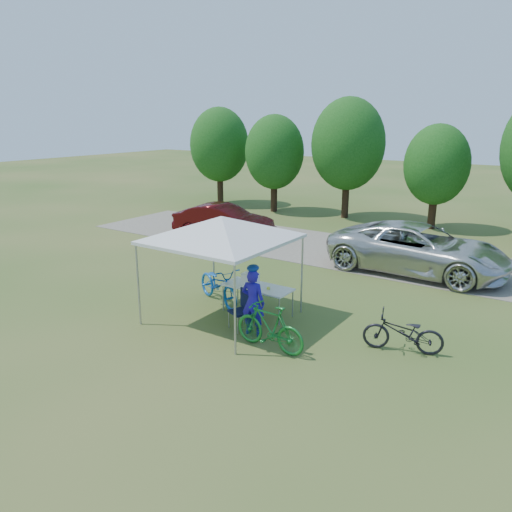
{
  "coord_description": "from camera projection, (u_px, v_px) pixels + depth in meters",
  "views": [
    {
      "loc": [
        7.54,
        -9.63,
        5.13
      ],
      "look_at": [
        -0.31,
        2.0,
        1.18
      ],
      "focal_mm": 35.0,
      "sensor_mm": 36.0,
      "label": 1
    }
  ],
  "objects": [
    {
      "name": "gravel_strip",
      "position": [
        348.0,
        252.0,
        19.51
      ],
      "size": [
        24.0,
        5.0,
        0.02
      ],
      "primitive_type": "cube",
      "color": "gray",
      "rests_on": "ground"
    },
    {
      "name": "ground",
      "position": [
        223.0,
        318.0,
        13.13
      ],
      "size": [
        100.0,
        100.0,
        0.0
      ],
      "primitive_type": "plane",
      "color": "#2D5119",
      "rests_on": "ground"
    },
    {
      "name": "cooler",
      "position": [
        250.0,
        279.0,
        13.3
      ],
      "size": [
        0.43,
        0.29,
        0.31
      ],
      "color": "white",
      "rests_on": "folding_table"
    },
    {
      "name": "canopy",
      "position": [
        221.0,
        219.0,
        12.41
      ],
      "size": [
        4.53,
        4.53,
        3.0
      ],
      "color": "#A5A5AA",
      "rests_on": "ground"
    },
    {
      "name": "bike_blue",
      "position": [
        219.0,
        284.0,
        14.05
      ],
      "size": [
        2.2,
        1.52,
        1.1
      ],
      "primitive_type": "imported",
      "rotation": [
        0.0,
        0.0,
        1.15
      ],
      "color": "blue",
      "rests_on": "ground"
    },
    {
      "name": "cyclist",
      "position": [
        253.0,
        302.0,
        11.94
      ],
      "size": [
        0.65,
        0.47,
        1.65
      ],
      "primitive_type": "imported",
      "rotation": [
        0.0,
        0.0,
        3.26
      ],
      "color": "#1F13A2",
      "rests_on": "ground"
    },
    {
      "name": "folding_table",
      "position": [
        257.0,
        288.0,
        13.23
      ],
      "size": [
        1.89,
        0.79,
        0.78
      ],
      "color": "white",
      "rests_on": "ground"
    },
    {
      "name": "sedan",
      "position": [
        224.0,
        221.0,
        21.61
      ],
      "size": [
        4.57,
        2.34,
        1.44
      ],
      "primitive_type": "imported",
      "rotation": [
        0.0,
        0.0,
        1.77
      ],
      "color": "#450B0D",
      "rests_on": "gravel_strip"
    },
    {
      "name": "treeline",
      "position": [
        399.0,
        151.0,
        23.54
      ],
      "size": [
        24.89,
        4.28,
        6.3
      ],
      "color": "#382314",
      "rests_on": "ground"
    },
    {
      "name": "ice_cream_cup",
      "position": [
        268.0,
        288.0,
        12.97
      ],
      "size": [
        0.08,
        0.08,
        0.06
      ],
      "primitive_type": "cylinder",
      "color": "#E7F239",
      "rests_on": "folding_table"
    },
    {
      "name": "bike_dark",
      "position": [
        403.0,
        333.0,
        11.13
      ],
      "size": [
        1.86,
        1.09,
        0.93
      ],
      "primitive_type": "imported",
      "rotation": [
        0.0,
        0.0,
        -1.28
      ],
      "color": "black",
      "rests_on": "ground"
    },
    {
      "name": "folding_chair",
      "position": [
        243.0,
        306.0,
        12.4
      ],
      "size": [
        0.64,
        0.67,
        0.96
      ],
      "rotation": [
        0.0,
        0.0,
        -0.4
      ],
      "color": "black",
      "rests_on": "ground"
    },
    {
      "name": "minivan",
      "position": [
        418.0,
        249.0,
        16.72
      ],
      "size": [
        5.95,
        2.82,
        1.64
      ],
      "primitive_type": "imported",
      "rotation": [
        0.0,
        0.0,
        1.55
      ],
      "color": "silver",
      "rests_on": "gravel_strip"
    },
    {
      "name": "bike_green",
      "position": [
        270.0,
        327.0,
        11.23
      ],
      "size": [
        1.84,
        0.6,
        1.09
      ],
      "primitive_type": "imported",
      "rotation": [
        0.0,
        0.0,
        -1.62
      ],
      "color": "#19742B",
      "rests_on": "ground"
    }
  ]
}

